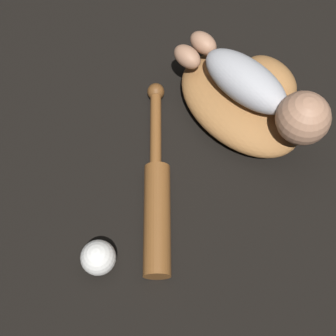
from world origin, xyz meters
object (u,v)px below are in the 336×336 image
Objects in this scene: baby_figure at (263,92)px; baseball_bat at (155,195)px; baseball at (98,258)px; baseball_glove at (245,99)px.

baby_figure is 1.03× the size of baseball_bat.
baseball is (0.00, -0.18, 0.01)m from baseball_bat.
baby_figure reaches higher than baseball_bat.
baseball_glove is 0.11m from baby_figure.
baseball_glove is 0.50m from baseball.
baseball_glove is 4.91× the size of baseball.
baseball_glove is at bearing 89.12° from baseball.
baseball_bat is (-0.01, -0.32, -0.02)m from baseball_glove.
baseball_bat is 0.18m from baseball.
baby_figure is 5.37× the size of baseball.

